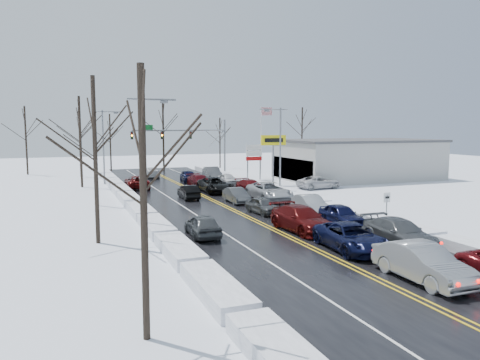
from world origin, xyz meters
name	(u,v)px	position (x,y,z in m)	size (l,w,h in m)	color
ground	(240,213)	(0.00, 0.00, 0.00)	(160.00, 160.00, 0.00)	silver
road_surface	(231,209)	(0.00, 2.00, 0.01)	(14.00, 84.00, 0.01)	black
snow_bank_left	(141,215)	(-7.60, 2.00, 0.00)	(1.60, 72.00, 0.67)	white
snow_bank_right	(309,204)	(7.60, 2.00, 0.00)	(1.60, 72.00, 0.67)	white
traffic_signal_mast	(190,138)	(3.45, 27.99, 5.48)	(13.28, 0.39, 8.00)	slate
tires_plus_sign	(273,144)	(10.50, 15.99, 4.99)	(3.20, 0.34, 6.00)	slate
used_vehicles_sign	(254,155)	(10.50, 22.00, 3.32)	(2.20, 0.22, 4.65)	slate
speed_limit_sign	(387,202)	(8.20, -8.00, 1.63)	(0.55, 0.09, 2.35)	slate
flagpole	(262,134)	(15.17, 30.00, 5.93)	(1.87, 1.20, 10.00)	silver
dealership_building	(358,159)	(23.98, 18.00, 2.66)	(20.40, 12.40, 5.30)	#A1A09C
streetlight_ne	(279,143)	(8.30, 10.00, 5.31)	(3.20, 0.25, 9.00)	slate
streetlight_sw	(144,153)	(-8.30, -4.00, 5.31)	(3.20, 0.25, 9.00)	slate
streetlight_nw	(105,141)	(-8.30, 24.00, 5.31)	(3.20, 0.25, 9.00)	slate
tree_left_a	(142,150)	(-11.00, -20.00, 6.29)	(3.60, 3.60, 9.00)	#2D231C
tree_left_b	(94,127)	(-11.50, -6.00, 6.99)	(4.00, 4.00, 10.00)	#2D231C
tree_left_c	(95,139)	(-10.50, 8.00, 5.94)	(3.40, 3.40, 8.50)	#2D231C
tree_left_d	(80,124)	(-11.20, 22.00, 7.33)	(4.20, 4.20, 10.50)	#2D231C
tree_left_e	(79,129)	(-10.80, 34.00, 6.64)	(3.80, 3.80, 9.50)	#2D231C
tree_far_a	(25,127)	(-18.00, 40.00, 6.99)	(4.00, 4.00, 10.00)	#2D231C
tree_far_b	(110,131)	(-6.00, 41.00, 6.29)	(3.60, 3.60, 9.00)	#2D231C
tree_far_c	(163,122)	(2.00, 39.00, 7.68)	(4.40, 4.40, 11.00)	#2D231C
tree_far_d	(220,133)	(12.00, 40.50, 5.94)	(3.40, 3.40, 8.50)	#2D231C
tree_far_e	(302,125)	(28.00, 41.00, 7.33)	(4.20, 4.20, 10.50)	#2D231C
queued_car_1	(422,281)	(1.75, -18.67, 0.00)	(1.81, 5.19, 1.71)	#95989C
queued_car_2	(351,250)	(1.81, -12.98, 0.00)	(2.56, 5.54, 1.54)	black
queued_car_3	(301,231)	(1.55, -7.61, 0.00)	(2.35, 5.78, 1.68)	#470909
queued_car_4	(263,214)	(1.71, -0.85, 0.00)	(1.59, 3.94, 1.34)	#3C3F41
queued_car_5	(236,203)	(1.64, 5.10, 0.00)	(1.45, 4.16, 1.37)	#3F4244
queued_car_6	(215,192)	(1.89, 12.26, 0.00)	(2.67, 5.79, 1.61)	black
queued_car_7	(200,187)	(1.71, 17.43, 0.00)	(1.97, 4.84, 1.40)	#44090F
queued_car_8	(189,182)	(1.64, 22.37, 0.00)	(1.77, 4.41, 1.50)	black
queued_car_11	(399,246)	(5.08, -13.12, 0.00)	(2.21, 5.43, 1.58)	#46494B
queued_car_12	(341,225)	(5.18, -6.85, 0.00)	(1.76, 4.36, 1.49)	black
queued_car_13	(310,214)	(5.23, -2.33, 0.00)	(1.62, 4.63, 1.53)	#9EA2A6
queued_car_14	(269,200)	(5.18, 5.45, 0.00)	(2.85, 6.18, 1.72)	#ABAEB3
queued_car_15	(251,193)	(5.37, 10.66, 0.00)	(1.93, 4.75, 1.38)	#510A0D
queued_car_16	(228,185)	(5.42, 18.13, 0.00)	(1.61, 4.00, 1.36)	silver
queued_car_17	(212,180)	(5.30, 23.95, 0.00)	(1.78, 5.11, 1.68)	#44464A
oncoming_car_0	(189,199)	(-1.89, 8.96, 0.00)	(1.43, 4.11, 1.35)	black
oncoming_car_1	(137,189)	(-5.42, 18.43, 0.00)	(2.46, 5.33, 1.48)	#510B0A
oncoming_car_2	(150,177)	(-1.89, 29.53, 0.00)	(1.98, 4.87, 1.41)	silver
oncoming_car_3	(203,236)	(-5.09, -6.62, 0.00)	(1.73, 4.29, 1.46)	#414446
parked_car_0	(319,189)	(13.90, 10.95, 0.00)	(2.38, 5.16, 1.43)	silver
parked_car_1	(315,181)	(17.05, 17.36, 0.00)	(2.04, 5.01, 1.45)	#46484B
parked_car_2	(287,179)	(14.99, 21.22, 0.00)	(1.73, 4.29, 1.46)	black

